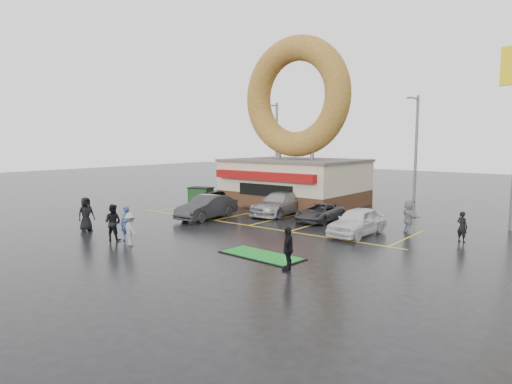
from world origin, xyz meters
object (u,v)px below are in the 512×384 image
Objects in this scene: putting_green at (261,255)px; person_blue at (126,224)px; car_silver at (279,203)px; car_white at (357,221)px; person_cameraman at (288,249)px; dumpster at (201,196)px; car_grey at (320,212)px; car_black at (212,198)px; car_dgrey at (207,207)px; donut_shop at (295,150)px; streetlight_mid at (416,146)px; streetlight_left at (276,145)px.

person_blue is at bearing -165.37° from putting_green.
putting_green is (6.17, -9.96, -0.76)m from car_silver.
person_cameraman is at bearing -81.64° from car_white.
putting_green is at bearing -49.97° from dumpster.
person_blue reaches higher than car_grey.
car_black is 0.78× the size of car_dgrey.
dumpster is at bearing 170.00° from car_white.
donut_shop is 2.49× the size of car_silver.
car_dgrey reaches higher than car_black.
donut_shop is 6.51m from car_silver.
person_cameraman is 2.66m from putting_green.
streetlight_mid is 5.00× the size of dumpster.
person_cameraman reaches higher than putting_green.
streetlight_mid is 2.21× the size of putting_green.
person_blue is (5.37, -11.91, 0.28)m from car_black.
car_black is at bearing -25.87° from dumpster.
streetlight_mid is 1.66× the size of car_silver.
car_silver reaches higher than putting_green.
dumpster is (0.79, -11.60, -4.13)m from streetlight_left.
car_silver is (2.75, 4.50, 0.00)m from car_dgrey.
dumpster is (-11.85, 0.86, 0.07)m from car_grey.
car_dgrey is 7.56m from person_blue.
car_grey is at bearing -95.75° from streetlight_mid.
person_cameraman is at bearing -34.44° from car_dgrey.
car_white is at bearing -39.84° from donut_shop.
car_silver reaches higher than car_black.
person_cameraman is at bearing -52.81° from streetlight_left.
donut_shop is at bearing 79.20° from person_blue.
putting_green is (14.41, -10.28, -0.62)m from dumpster.
streetlight_left is 22.61m from car_white.
putting_green is (2.56, -9.42, -0.55)m from car_grey.
putting_green is (12.85, -9.96, -0.61)m from car_black.
streetlight_left reaches higher than putting_green.
streetlight_left is 1.89× the size of car_dgrey.
car_silver is 3.04× the size of person_cameraman.
person_cameraman reaches higher than car_black.
streetlight_left is 18.03m from car_dgrey.
putting_green is (-1.32, -6.99, -0.73)m from car_white.
car_grey is (3.61, -0.54, -0.20)m from car_silver.
streetlight_mid is at bearing 100.86° from car_white.
car_grey is at bearing -13.10° from car_silver.
streetlight_mid reaches higher than car_dgrey.
donut_shop reaches higher than putting_green.
person_blue reaches higher than car_white.
donut_shop reaches higher than car_white.
dumpster is 0.44× the size of putting_green.
car_black is at bearing 169.96° from car_white.
streetlight_left reaches higher than car_silver.
streetlight_mid is 2.14× the size of car_grey.
streetlight_left is at bearing 100.39° from car_black.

